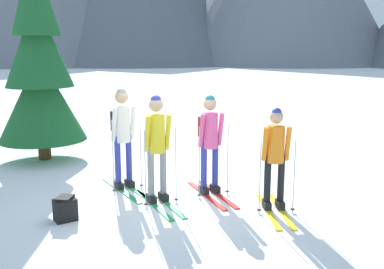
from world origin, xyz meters
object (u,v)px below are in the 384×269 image
object	(u,v)px
skier_in_orange	(275,155)
pine_tree_near	(39,65)
skier_in_white	(122,132)
skier_in_yellow	(157,144)
backpack_on_snow_front	(65,209)
skier_in_pink	(210,138)

from	to	relation	value
skier_in_orange	pine_tree_near	bearing A→B (deg)	153.36
skier_in_white	skier_in_yellow	xyz separation A→B (m)	(0.78, -0.65, -0.05)
skier_in_orange	backpack_on_snow_front	size ratio (longest dim) A/B	4.18
skier_in_white	skier_in_yellow	distance (m)	1.02
skier_in_white	skier_in_orange	distance (m)	2.82
skier_in_white	backpack_on_snow_front	distance (m)	1.92
skier_in_orange	skier_in_white	bearing A→B (deg)	164.89
skier_in_yellow	skier_in_pink	bearing A→B (deg)	35.35
skier_in_pink	skier_in_orange	distance (m)	1.30
skier_in_pink	pine_tree_near	xyz separation A→B (m)	(-4.07, 1.94, 1.18)
skier_in_yellow	pine_tree_near	world-z (taller)	pine_tree_near
skier_in_yellow	skier_in_orange	world-z (taller)	skier_in_yellow
skier_in_white	skier_in_orange	xyz separation A→B (m)	(2.72, -0.73, -0.17)
skier_in_pink	skier_in_yellow	bearing A→B (deg)	-144.65
skier_in_white	skier_in_pink	bearing A→B (deg)	-2.57
skier_in_yellow	skier_in_white	bearing A→B (deg)	140.20
skier_in_yellow	backpack_on_snow_front	bearing A→B (deg)	-140.79
skier_in_pink	pine_tree_near	size ratio (longest dim) A/B	0.37
skier_in_white	skier_in_pink	world-z (taller)	skier_in_white
skier_in_yellow	backpack_on_snow_front	distance (m)	1.77
skier_in_white	skier_in_pink	size ratio (longest dim) A/B	1.05
skier_in_pink	pine_tree_near	world-z (taller)	pine_tree_near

